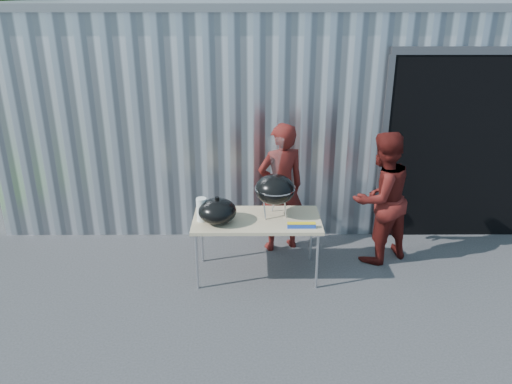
{
  "coord_description": "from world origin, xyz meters",
  "views": [
    {
      "loc": [
        0.31,
        -4.69,
        3.23
      ],
      "look_at": [
        0.35,
        0.72,
        1.05
      ],
      "focal_mm": 35.0,
      "sensor_mm": 36.0,
      "label": 1
    }
  ],
  "objects_px": {
    "person_cook": "(281,188)",
    "folding_table": "(257,222)",
    "person_bystander": "(381,198)",
    "kettle_grill": "(275,184)"
  },
  "relations": [
    {
      "from": "person_cook",
      "to": "folding_table",
      "type": "bearing_deg",
      "value": 45.17
    },
    {
      "from": "person_cook",
      "to": "person_bystander",
      "type": "bearing_deg",
      "value": 145.83
    },
    {
      "from": "person_cook",
      "to": "person_bystander",
      "type": "height_order",
      "value": "person_cook"
    },
    {
      "from": "folding_table",
      "to": "person_cook",
      "type": "relative_size",
      "value": 0.87
    },
    {
      "from": "kettle_grill",
      "to": "person_cook",
      "type": "relative_size",
      "value": 0.55
    },
    {
      "from": "folding_table",
      "to": "person_cook",
      "type": "bearing_deg",
      "value": 65.23
    },
    {
      "from": "kettle_grill",
      "to": "person_bystander",
      "type": "xyz_separation_m",
      "value": [
        1.33,
        0.32,
        -0.32
      ]
    },
    {
      "from": "person_bystander",
      "to": "folding_table",
      "type": "bearing_deg",
      "value": -14.78
    },
    {
      "from": "kettle_grill",
      "to": "person_cook",
      "type": "height_order",
      "value": "person_cook"
    },
    {
      "from": "folding_table",
      "to": "person_cook",
      "type": "xyz_separation_m",
      "value": [
        0.32,
        0.69,
        0.15
      ]
    }
  ]
}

